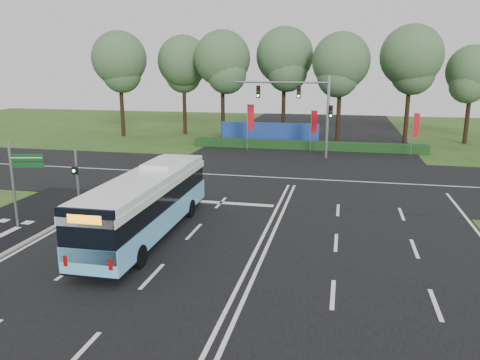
% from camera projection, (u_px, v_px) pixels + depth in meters
% --- Properties ---
extents(ground, '(120.00, 120.00, 0.00)m').
position_uv_depth(ground, '(263.00, 238.00, 21.42)').
color(ground, '#2C501A').
rests_on(ground, ground).
extents(road_main, '(20.00, 120.00, 0.04)m').
position_uv_depth(road_main, '(263.00, 237.00, 21.41)').
color(road_main, black).
rests_on(road_main, ground).
extents(road_cross, '(120.00, 14.00, 0.05)m').
position_uv_depth(road_cross, '(292.00, 179.00, 32.81)').
color(road_cross, black).
rests_on(road_cross, ground).
extents(kerb_strip, '(0.25, 18.00, 0.12)m').
position_uv_depth(kerb_strip, '(26.00, 242.00, 20.69)').
color(kerb_strip, gray).
rests_on(kerb_strip, ground).
extents(city_bus, '(2.49, 10.92, 3.12)m').
position_uv_depth(city_bus, '(147.00, 203.00, 21.29)').
color(city_bus, '#69C2F3').
rests_on(city_bus, ground).
extents(pedestrian_signal, '(0.31, 0.42, 3.47)m').
position_uv_depth(pedestrian_signal, '(77.00, 179.00, 24.58)').
color(pedestrian_signal, gray).
rests_on(pedestrian_signal, ground).
extents(street_sign, '(1.60, 0.46, 4.20)m').
position_uv_depth(street_sign, '(19.00, 175.00, 22.23)').
color(street_sign, gray).
rests_on(street_sign, ground).
extents(banner_flag_left, '(0.65, 0.14, 4.42)m').
position_uv_depth(banner_flag_left, '(250.00, 120.00, 43.56)').
color(banner_flag_left, gray).
rests_on(banner_flag_left, ground).
extents(banner_flag_mid, '(0.56, 0.21, 3.90)m').
position_uv_depth(banner_flag_mid, '(313.00, 124.00, 42.89)').
color(banner_flag_mid, gray).
rests_on(banner_flag_mid, ground).
extents(banner_flag_right, '(0.54, 0.26, 3.89)m').
position_uv_depth(banner_flag_right, '(415.00, 127.00, 40.62)').
color(banner_flag_right, gray).
rests_on(banner_flag_right, ground).
extents(traffic_light_gantry, '(8.41, 0.28, 7.00)m').
position_uv_depth(traffic_light_gantry, '(307.00, 103.00, 39.75)').
color(traffic_light_gantry, gray).
rests_on(traffic_light_gantry, ground).
extents(hedge, '(22.00, 1.20, 0.80)m').
position_uv_depth(hedge, '(307.00, 145.00, 44.59)').
color(hedge, '#153A16').
rests_on(hedge, ground).
extents(blue_hoarding, '(10.00, 0.30, 2.20)m').
position_uv_depth(blue_hoarding, '(269.00, 133.00, 47.64)').
color(blue_hoarding, navy).
rests_on(blue_hoarding, ground).
extents(eucalyptus_row, '(48.46, 9.47, 12.03)m').
position_uv_depth(eucalyptus_row, '(297.00, 61.00, 49.01)').
color(eucalyptus_row, black).
rests_on(eucalyptus_row, ground).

